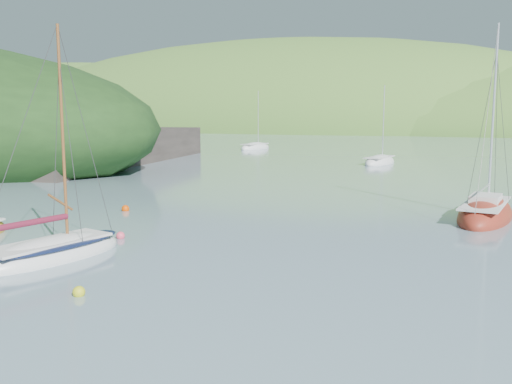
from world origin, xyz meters
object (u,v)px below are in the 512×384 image
at_px(distant_sloop_a, 380,162).
at_px(distant_sloop_c, 255,148).
at_px(sloop_red, 485,215).
at_px(daysailer_white, 52,253).

bearing_deg(distant_sloop_a, distant_sloop_c, 152.53).
bearing_deg(sloop_red, distant_sloop_c, 131.93).
bearing_deg(sloop_red, distant_sloop_a, 117.31).
distance_m(daysailer_white, sloop_red, 22.00).
bearing_deg(daysailer_white, distant_sloop_c, 117.70).
bearing_deg(distant_sloop_c, daysailer_white, -63.06).
relative_size(daysailer_white, distant_sloop_a, 1.05).
xyz_separation_m(sloop_red, distant_sloop_a, (-12.04, 29.61, -0.05)).
distance_m(distant_sloop_a, distant_sloop_c, 27.82).
height_order(daysailer_white, distant_sloop_a, daysailer_white).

